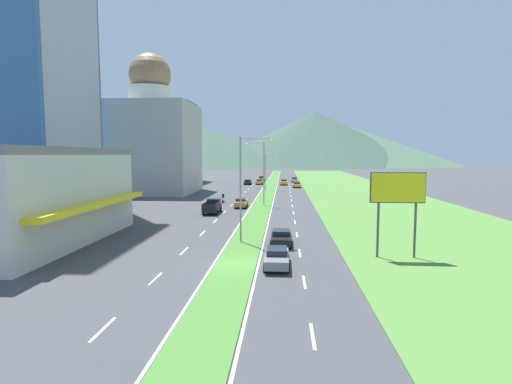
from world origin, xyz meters
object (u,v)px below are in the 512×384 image
object	(u,v)px
billboard_roadside	(398,193)
car_6	(259,182)
car_1	(277,257)
car_8	(297,185)
car_2	(294,180)
street_lamp_far	(267,170)
car_3	(281,237)
car_5	(262,179)
pickup_truck_0	(212,206)
car_7	(284,182)
car_4	(248,182)
street_lamp_near	(244,183)
street_lamp_mid	(262,170)
car_0	(241,203)
motorcycle_rider	(223,198)

from	to	relation	value
billboard_roadside	car_6	distance (m)	82.43
billboard_roadside	car_1	bearing A→B (deg)	-161.52
car_8	billboard_roadside	bearing A→B (deg)	4.87
car_2	billboard_roadside	bearing A→B (deg)	3.87
street_lamp_far	car_1	xyz separation A→B (m)	(3.66, -64.94, -4.21)
billboard_roadside	car_3	distance (m)	11.36
car_5	pickup_truck_0	world-z (taller)	pickup_truck_0
car_6	car_8	size ratio (longest dim) A/B	1.10
car_2	car_1	bearing A→B (deg)	-2.22
car_7	car_8	size ratio (longest dim) A/B	1.07
car_1	car_4	xyz separation A→B (m)	(-9.79, 82.64, 0.03)
street_lamp_near	car_8	world-z (taller)	street_lamp_near
street_lamp_mid	car_1	bearing A→B (deg)	-85.07
street_lamp_far	car_5	world-z (taller)	street_lamp_far
street_lamp_near	street_lamp_far	size ratio (longest dim) A/B	1.19
street_lamp_far	car_7	size ratio (longest dim) A/B	1.98
billboard_roadside	car_7	size ratio (longest dim) A/B	1.64
billboard_roadside	car_8	size ratio (longest dim) A/B	1.76
car_1	car_2	world-z (taller)	car_2
street_lamp_mid	car_5	world-z (taller)	street_lamp_mid
street_lamp_near	car_2	world-z (taller)	street_lamp_near
car_1	car_5	bearing A→B (deg)	-176.10
billboard_roadside	car_6	world-z (taller)	billboard_roadside
billboard_roadside	car_4	bearing A→B (deg)	103.82
car_6	street_lamp_far	bearing A→B (deg)	-171.20
car_3	car_6	distance (m)	76.77
car_3	car_5	distance (m)	90.37
car_1	car_5	world-z (taller)	car_5
car_3	car_7	xyz separation A→B (m)	(0.12, 74.75, 0.06)
car_8	pickup_truck_0	xyz separation A→B (m)	(-13.67, -45.97, 0.25)
car_3	car_4	size ratio (longest dim) A/B	1.06
car_2	car_7	world-z (taller)	car_7
car_0	car_6	xyz separation A→B (m)	(-0.20, 49.97, -0.02)
street_lamp_mid	car_8	bearing A→B (deg)	79.33
car_5	car_8	world-z (taller)	car_5
car_5	car_7	size ratio (longest dim) A/B	0.95
car_6	billboard_roadside	bearing A→B (deg)	-168.55
street_lamp_far	car_2	size ratio (longest dim) A/B	2.05
car_1	car_4	bearing A→B (deg)	-173.24
car_1	car_8	world-z (taller)	car_8
street_lamp_far	motorcycle_rider	distance (m)	26.13
street_lamp_far	car_6	world-z (taller)	street_lamp_far
car_4	car_5	xyz separation A→B (m)	(3.14, 14.91, 0.04)
car_6	car_0	bearing A→B (deg)	-179.78
street_lamp_far	billboard_roadside	distance (m)	63.13
street_lamp_near	car_1	world-z (taller)	street_lamp_near
car_3	car_7	size ratio (longest dim) A/B	1.05
pickup_truck_0	motorcycle_rider	xyz separation A→B (m)	(-0.36, 12.56, -0.24)
car_1	car_5	distance (m)	97.78
car_2	car_8	xyz separation A→B (m)	(0.14, -20.15, -0.05)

